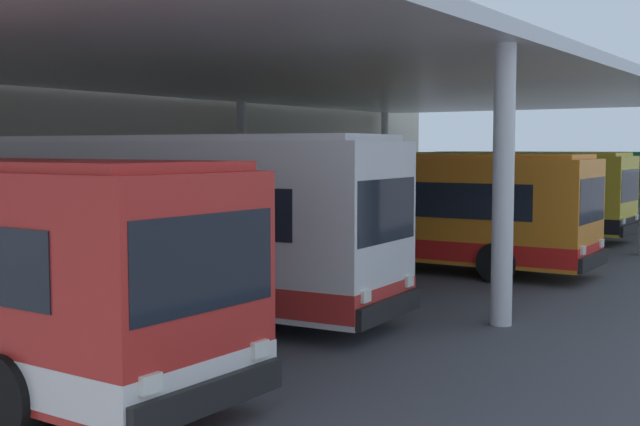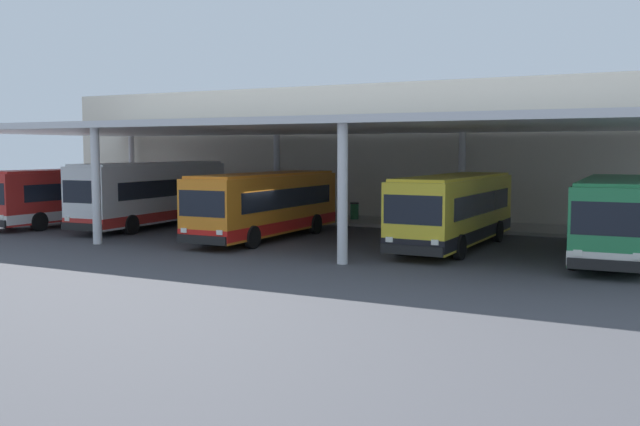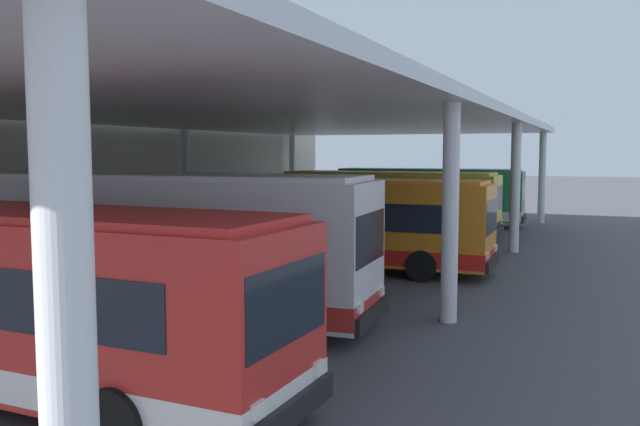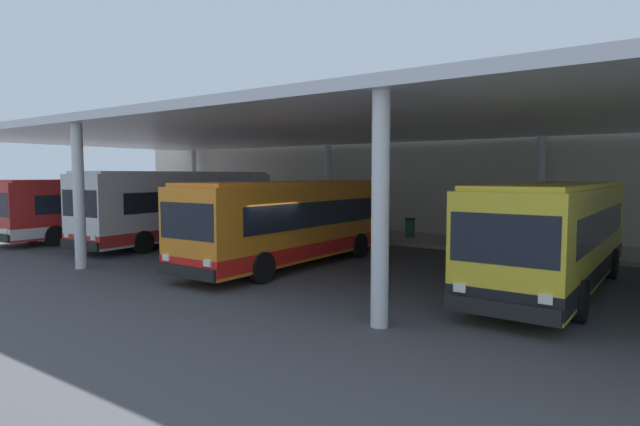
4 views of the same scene
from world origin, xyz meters
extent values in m
plane|color=#47474C|center=(0.00, 0.00, 0.00)|extent=(200.00, 200.00, 0.00)
cube|color=#A39E93|center=(0.00, 11.75, 0.09)|extent=(42.00, 4.50, 0.18)
cube|color=beige|center=(0.00, 15.00, 4.18)|extent=(48.00, 1.60, 8.36)
cube|color=silver|center=(0.00, 5.50, 5.40)|extent=(40.00, 17.00, 0.30)
cylinder|color=silver|center=(-18.50, 13.50, 2.62)|extent=(0.40, 0.40, 5.25)
cylinder|color=silver|center=(-6.17, -2.50, 2.62)|extent=(0.40, 0.40, 5.25)
cylinder|color=silver|center=(-6.17, 13.50, 2.62)|extent=(0.40, 0.40, 5.25)
cylinder|color=silver|center=(6.17, -2.50, 2.62)|extent=(0.40, 0.40, 5.25)
cylinder|color=silver|center=(6.17, 13.50, 2.62)|extent=(0.40, 0.40, 5.25)
cube|color=red|center=(-13.86, 3.19, 1.70)|extent=(2.75, 10.46, 2.70)
cube|color=white|center=(-13.86, 3.19, 0.70)|extent=(2.77, 10.48, 0.50)
cube|color=black|center=(-13.85, 3.34, 2.00)|extent=(2.75, 8.59, 0.90)
cube|color=red|center=(-13.86, 3.19, 3.11)|extent=(2.54, 10.04, 0.12)
cube|color=white|center=(-13.09, -2.06, 0.90)|extent=(0.28, 0.09, 0.20)
cylinder|color=black|center=(-15.16, -0.01, 0.50)|extent=(0.30, 1.01, 1.00)
cylinder|color=black|center=(-12.71, -0.07, 0.50)|extent=(0.30, 1.01, 1.00)
cylinder|color=black|center=(-15.01, 6.08, 0.50)|extent=(0.30, 1.01, 1.00)
cylinder|color=black|center=(-12.56, 6.02, 0.50)|extent=(0.30, 1.01, 1.00)
cube|color=white|center=(-8.75, 4.33, 1.90)|extent=(3.24, 11.34, 3.10)
cube|color=red|center=(-8.75, 4.33, 0.70)|extent=(3.26, 11.36, 0.50)
cube|color=black|center=(-8.76, 4.48, 2.20)|extent=(3.15, 9.33, 0.90)
cube|color=black|center=(-8.38, -1.20, 2.25)|extent=(2.30, 0.27, 1.10)
cube|color=black|center=(-8.37, -1.29, 0.55)|extent=(2.46, 0.32, 0.36)
cube|color=white|center=(-8.75, 4.33, 3.51)|extent=(3.01, 10.88, 0.12)
cube|color=yellow|center=(-8.38, -1.17, 3.27)|extent=(1.75, 0.24, 0.28)
cube|color=white|center=(-9.27, -1.34, 0.90)|extent=(0.28, 0.10, 0.20)
cube|color=white|center=(-7.48, -1.22, 0.90)|extent=(0.28, 0.10, 0.20)
cylinder|color=black|center=(-9.74, 0.79, 0.50)|extent=(0.35, 1.02, 1.00)
cylinder|color=black|center=(-7.30, 0.95, 0.50)|extent=(0.35, 1.02, 1.00)
cylinder|color=black|center=(-10.18, 7.33, 0.50)|extent=(0.35, 1.02, 1.00)
cylinder|color=black|center=(-7.73, 7.49, 0.50)|extent=(0.35, 1.02, 1.00)
cube|color=orange|center=(-0.33, 2.63, 1.70)|extent=(2.65, 10.44, 2.70)
cube|color=red|center=(-0.33, 2.63, 0.70)|extent=(2.67, 10.46, 0.50)
cube|color=black|center=(-0.33, 2.78, 2.00)|extent=(2.67, 8.56, 0.90)
cube|color=black|center=(-0.26, -2.52, 2.05)|extent=(2.30, 0.15, 1.10)
cube|color=black|center=(-0.25, -2.61, 0.55)|extent=(2.45, 0.20, 0.36)
cube|color=orange|center=(-0.33, 2.63, 3.11)|extent=(2.45, 10.02, 0.12)
cube|color=yellow|center=(-0.26, -2.49, 2.87)|extent=(1.75, 0.15, 0.28)
cube|color=white|center=(-1.15, -2.61, 0.90)|extent=(0.28, 0.08, 0.20)
cube|color=white|center=(0.65, -2.59, 0.90)|extent=(0.28, 0.08, 0.20)
cylinder|color=black|center=(-1.51, -0.61, 0.50)|extent=(0.29, 1.00, 1.00)
cylinder|color=black|center=(0.94, -0.58, 0.50)|extent=(0.29, 1.00, 1.00)
cylinder|color=black|center=(-1.60, 5.47, 0.50)|extent=(0.29, 1.00, 1.00)
cylinder|color=black|center=(0.85, 5.51, 0.50)|extent=(0.29, 1.00, 1.00)
cube|color=yellow|center=(8.63, 3.72, 1.70)|extent=(2.65, 10.44, 2.70)
cube|color=black|center=(8.63, 3.72, 0.70)|extent=(2.67, 10.46, 0.50)
cube|color=black|center=(8.63, 3.87, 2.00)|extent=(2.66, 8.56, 0.90)
cube|color=black|center=(8.55, -1.43, 2.05)|extent=(2.30, 0.15, 1.10)
cube|color=black|center=(8.55, -1.52, 0.55)|extent=(2.45, 0.20, 0.36)
cube|color=yellow|center=(8.63, 3.72, 3.11)|extent=(2.44, 10.02, 0.12)
cube|color=yellow|center=(8.55, -1.40, 2.87)|extent=(1.75, 0.15, 0.28)
cube|color=white|center=(7.65, -1.50, 0.90)|extent=(0.28, 0.08, 0.20)
cube|color=white|center=(9.45, -1.52, 0.90)|extent=(0.28, 0.08, 0.20)
cylinder|color=black|center=(7.36, 0.51, 0.50)|extent=(0.29, 1.00, 1.00)
cylinder|color=black|center=(9.81, 0.48, 0.50)|extent=(0.29, 1.00, 1.00)
cylinder|color=black|center=(7.45, 6.60, 0.50)|extent=(0.29, 1.00, 1.00)
cylinder|color=black|center=(9.90, 6.56, 0.50)|extent=(0.29, 1.00, 1.00)
cube|color=brown|center=(-3.37, 11.75, 0.63)|extent=(1.80, 0.44, 0.08)
cube|color=brown|center=(-3.37, 11.95, 0.88)|extent=(1.80, 0.06, 0.44)
cube|color=#2D2D33|center=(-4.07, 11.75, 0.41)|extent=(0.10, 0.36, 0.45)
cube|color=#2D2D33|center=(-2.67, 11.75, 0.41)|extent=(0.10, 0.36, 0.45)
cylinder|color=#236638|center=(0.23, 11.72, 0.63)|extent=(0.48, 0.48, 0.90)
cylinder|color=black|center=(0.23, 11.72, 1.12)|extent=(0.52, 0.52, 0.08)
camera|label=1|loc=(-20.96, -8.07, 3.33)|focal=46.63mm
camera|label=2|loc=(17.36, -26.15, 4.28)|focal=39.52mm
camera|label=3|loc=(-21.95, -5.88, 4.08)|focal=37.44mm
camera|label=4|loc=(11.56, -12.45, 3.43)|focal=28.51mm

